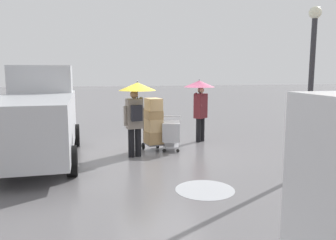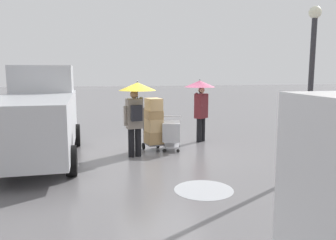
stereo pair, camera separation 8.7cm
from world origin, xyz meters
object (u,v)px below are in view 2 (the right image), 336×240
at_px(street_lamp, 311,74).
at_px(shopping_cart_vendor, 171,132).
at_px(hand_dolly_boxes, 154,122).
at_px(pedestrian_black_side, 200,96).
at_px(pedestrian_pink_side, 136,102).
at_px(cargo_van_parked_right, 37,117).

bearing_deg(street_lamp, shopping_cart_vendor, -48.46).
relative_size(shopping_cart_vendor, street_lamp, 0.26).
height_order(shopping_cart_vendor, hand_dolly_boxes, hand_dolly_boxes).
xyz_separation_m(hand_dolly_boxes, pedestrian_black_side, (-1.76, -1.00, 0.70)).
bearing_deg(shopping_cart_vendor, pedestrian_black_side, -139.78).
xyz_separation_m(hand_dolly_boxes, pedestrian_pink_side, (0.58, 0.60, 0.68)).
height_order(hand_dolly_boxes, pedestrian_black_side, pedestrian_black_side).
bearing_deg(cargo_van_parked_right, shopping_cart_vendor, -176.25).
distance_m(cargo_van_parked_right, pedestrian_pink_side, 2.77).
relative_size(hand_dolly_boxes, pedestrian_pink_side, 0.75).
bearing_deg(pedestrian_pink_side, cargo_van_parked_right, -6.81).
height_order(shopping_cart_vendor, pedestrian_pink_side, pedestrian_pink_side).
height_order(shopping_cart_vendor, street_lamp, street_lamp).
height_order(hand_dolly_boxes, street_lamp, street_lamp).
bearing_deg(shopping_cart_vendor, pedestrian_pink_side, 27.13).
height_order(pedestrian_pink_side, street_lamp, street_lamp).
xyz_separation_m(shopping_cart_vendor, pedestrian_black_side, (-1.21, -1.03, 1.02)).
xyz_separation_m(cargo_van_parked_right, hand_dolly_boxes, (-3.31, -0.28, -0.29)).
bearing_deg(shopping_cart_vendor, hand_dolly_boxes, -2.46).
xyz_separation_m(cargo_van_parked_right, shopping_cart_vendor, (-3.85, -0.25, -0.61)).
bearing_deg(pedestrian_pink_side, hand_dolly_boxes, -134.13).
distance_m(shopping_cart_vendor, street_lamp, 4.39).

